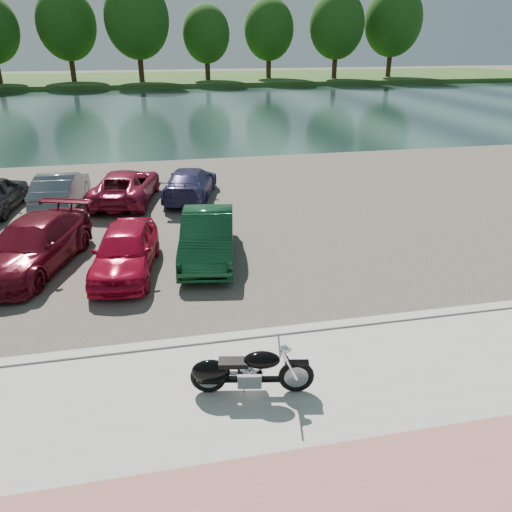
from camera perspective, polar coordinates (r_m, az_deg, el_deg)
The scene contains 15 objects.
ground at distance 10.02m, azimuth 5.20°, elevation -15.16°, with size 200.00×200.00×0.00m, color #595447.
promenade at distance 9.28m, azimuth 7.06°, elevation -18.69°, with size 60.00×6.00×0.10m, color #A6A39D.
pink_path at distance 8.27m, azimuth 10.67°, elevation -25.17°, with size 60.00×2.00×0.01m, color #A5625D.
kerb at distance 11.54m, azimuth 2.35°, elevation -8.79°, with size 60.00×0.30×0.14m, color #A6A39D.
parking_lot at distance 19.60m, azimuth -4.01°, elevation 5.17°, with size 60.00×18.00×0.04m, color #403B33.
river at distance 47.88m, azimuth -9.10°, elevation 16.09°, with size 120.00×40.00×0.00m, color #172A28.
far_bank at distance 79.67m, azimuth -10.58°, elevation 19.24°, with size 120.00×24.00×0.60m, color #294E1B.
far_trees at distance 73.52m, azimuth -7.11°, elevation 24.70°, with size 70.25×10.68×12.52m.
motorcycle at distance 9.55m, azimuth -1.78°, elevation -13.04°, with size 2.31×0.85×1.05m.
car_3 at distance 15.80m, azimuth -24.13°, elevation 1.15°, with size 1.98×4.87×1.41m, color #5C0D1A.
car_4 at distance 14.61m, azimuth -14.72°, elevation 0.65°, with size 1.62×4.02×1.37m, color #AD0B2B.
car_5 at distance 15.10m, azimuth -5.53°, elevation 2.27°, with size 1.52×4.36×1.44m, color #113F21.
car_9 at distance 21.28m, azimuth -21.42°, elevation 7.10°, with size 1.47×4.21×1.39m, color slate.
car_10 at distance 21.13m, azimuth -14.68°, elevation 7.76°, with size 2.18×4.73×1.31m, color maroon.
car_11 at distance 21.15m, azimuth -7.56°, elevation 8.29°, with size 1.77×4.36×1.27m, color navy.
Camera 1 is at (-2.44, -7.40, 6.31)m, focal length 35.00 mm.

